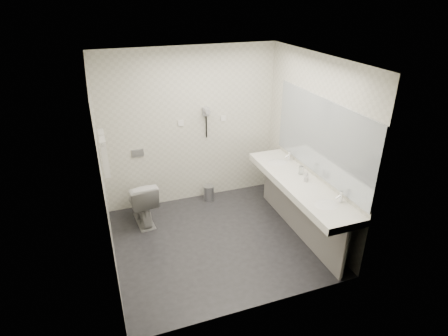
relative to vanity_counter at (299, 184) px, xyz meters
name	(u,v)px	position (x,y,z in m)	size (l,w,h in m)	color
floor	(218,240)	(-1.12, 0.20, -0.80)	(2.80, 2.80, 0.00)	#232327
ceiling	(216,60)	(-1.12, 0.20, 1.70)	(2.80, 2.80, 0.00)	white
wall_back	(190,128)	(-1.12, 1.50, 0.45)	(2.80, 2.80, 0.00)	silver
wall_front	(260,213)	(-1.12, -1.10, 0.45)	(2.80, 2.80, 0.00)	silver
wall_left	(103,178)	(-2.52, 0.20, 0.45)	(2.60, 2.60, 0.00)	silver
wall_right	(312,146)	(0.27, 0.20, 0.45)	(2.60, 2.60, 0.00)	silver
vanity_counter	(299,184)	(0.00, 0.00, 0.00)	(0.55, 2.20, 0.10)	white
vanity_panel	(298,210)	(0.02, 0.00, -0.42)	(0.03, 2.15, 0.75)	gray
vanity_post_near	(345,254)	(0.05, -1.04, -0.42)	(0.06, 0.06, 0.75)	silver
vanity_post_far	(268,178)	(0.05, 1.04, -0.42)	(0.06, 0.06, 0.75)	silver
mirror	(321,138)	(0.26, 0.00, 0.65)	(0.02, 2.20, 1.05)	#B2BCC6
basin_near	(327,206)	(0.00, -0.65, 0.04)	(0.40, 0.31, 0.05)	white
basin_far	(278,163)	(0.00, 0.65, 0.04)	(0.40, 0.31, 0.05)	white
faucet_near	(341,197)	(0.19, -0.65, 0.12)	(0.04, 0.04, 0.15)	silver
faucet_far	(289,156)	(0.19, 0.65, 0.12)	(0.04, 0.04, 0.15)	silver
soap_bottle_a	(306,178)	(0.07, -0.04, 0.10)	(0.05, 0.05, 0.11)	silver
soap_bottle_c	(307,176)	(0.11, 0.01, 0.11)	(0.05, 0.05, 0.12)	silver
glass_left	(301,170)	(0.13, 0.18, 0.11)	(0.07, 0.07, 0.12)	silver
toilet	(142,201)	(-2.04, 1.04, -0.44)	(0.40, 0.71, 0.72)	white
flush_plate	(138,153)	(-1.98, 1.49, 0.15)	(0.18, 0.02, 0.12)	#B2B5BA
pedal_bin	(209,193)	(-0.90, 1.32, -0.68)	(0.18, 0.18, 0.25)	#B2B5BA
bin_lid	(209,186)	(-0.90, 1.32, -0.55)	(0.18, 0.18, 0.01)	#B2B5BA
towel_rail	(101,137)	(-2.47, 0.75, 0.75)	(0.02, 0.02, 0.62)	silver
towel_near	(105,157)	(-2.46, 0.61, 0.53)	(0.07, 0.24, 0.48)	silver
towel_far	(103,149)	(-2.46, 0.89, 0.53)	(0.07, 0.24, 0.48)	silver
dryer_cradle	(206,112)	(-0.88, 1.47, 0.70)	(0.10, 0.04, 0.14)	#98999D
dryer_barrel	(207,111)	(-0.88, 1.40, 0.73)	(0.08, 0.08, 0.14)	#98999D
dryer_cord	(206,127)	(-0.88, 1.46, 0.45)	(0.02, 0.02, 0.35)	black
switch_plate_a	(181,123)	(-1.27, 1.49, 0.55)	(0.09, 0.02, 0.09)	white
switch_plate_b	(223,118)	(-0.57, 1.49, 0.55)	(0.09, 0.02, 0.09)	white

